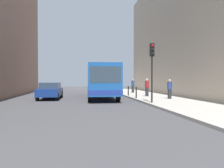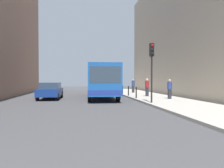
% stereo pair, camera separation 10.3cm
% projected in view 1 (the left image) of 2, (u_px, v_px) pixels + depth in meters
% --- Properties ---
extents(ground_plane, '(80.00, 80.00, 0.00)m').
position_uv_depth(ground_plane, '(97.00, 101.00, 17.71)').
color(ground_plane, '#424244').
extents(sidewalk, '(4.40, 40.00, 0.15)m').
position_uv_depth(sidewalk, '(162.00, 100.00, 18.51)').
color(sidewalk, '#ADA89E').
rests_on(sidewalk, ground).
extents(building_right, '(7.00, 32.00, 14.52)m').
position_uv_depth(building_right, '(204.00, 27.00, 23.23)').
color(building_right, '#B2A38C').
rests_on(building_right, ground).
extents(bus, '(2.95, 11.11, 3.00)m').
position_uv_depth(bus, '(101.00, 80.00, 21.51)').
color(bus, '#19519E').
rests_on(bus, ground).
extents(car_beside_bus, '(1.96, 4.45, 1.48)m').
position_uv_depth(car_beside_bus, '(50.00, 90.00, 19.90)').
color(car_beside_bus, navy).
rests_on(car_beside_bus, ground).
extents(traffic_light, '(0.28, 0.33, 4.10)m').
position_uv_depth(traffic_light, '(152.00, 61.00, 15.34)').
color(traffic_light, black).
rests_on(traffic_light, sidewalk).
extents(bollard_near, '(0.11, 0.11, 0.95)m').
position_uv_depth(bollard_near, '(136.00, 93.00, 19.19)').
color(bollard_near, black).
rests_on(bollard_near, sidewalk).
extents(bollard_mid, '(0.11, 0.11, 0.95)m').
position_uv_depth(bollard_mid, '(128.00, 91.00, 22.24)').
color(bollard_mid, black).
rests_on(bollard_mid, sidewalk).
extents(bollard_far, '(0.11, 0.11, 0.95)m').
position_uv_depth(bollard_far, '(122.00, 89.00, 25.29)').
color(bollard_far, black).
rests_on(bollard_far, sidewalk).
extents(pedestrian_near_signal, '(0.38, 0.38, 1.62)m').
position_uv_depth(pedestrian_near_signal, '(170.00, 89.00, 18.50)').
color(pedestrian_near_signal, '#26262D').
rests_on(pedestrian_near_signal, sidewalk).
extents(pedestrian_mid_sidewalk, '(0.38, 0.38, 1.69)m').
position_uv_depth(pedestrian_mid_sidewalk, '(147.00, 87.00, 21.37)').
color(pedestrian_mid_sidewalk, '#26262D').
rests_on(pedestrian_mid_sidewalk, sidewalk).
extents(pedestrian_far_sidewalk, '(0.38, 0.38, 1.65)m').
position_uv_depth(pedestrian_far_sidewalk, '(133.00, 86.00, 27.35)').
color(pedestrian_far_sidewalk, '#26262D').
rests_on(pedestrian_far_sidewalk, sidewalk).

